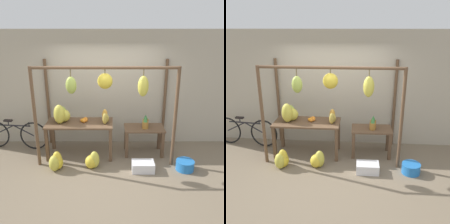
{
  "view_description": "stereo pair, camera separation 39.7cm",
  "coord_description": "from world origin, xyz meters",
  "views": [
    {
      "loc": [
        0.14,
        -4.45,
        2.86
      ],
      "look_at": [
        0.12,
        0.77,
        1.06
      ],
      "focal_mm": 40.0,
      "sensor_mm": 36.0,
      "label": 1
    },
    {
      "loc": [
        0.54,
        -4.43,
        2.86
      ],
      "look_at": [
        0.12,
        0.77,
        1.06
      ],
      "focal_mm": 40.0,
      "sensor_mm": 36.0,
      "label": 2
    }
  ],
  "objects": [
    {
      "name": "display_table_side",
      "position": [
        0.88,
        0.85,
        0.51
      ],
      "size": [
        0.91,
        0.53,
        0.66
      ],
      "color": "brown",
      "rests_on": "ground_plane"
    },
    {
      "name": "banana_pile_on_table",
      "position": [
        -1.0,
        0.8,
        0.99
      ],
      "size": [
        0.43,
        0.52,
        0.43
      ],
      "color": "gold",
      "rests_on": "display_table_main"
    },
    {
      "name": "orange_pile",
      "position": [
        -0.48,
        0.82,
        0.85
      ],
      "size": [
        0.17,
        0.2,
        0.1
      ],
      "color": "orange",
      "rests_on": "display_table_main"
    },
    {
      "name": "blue_bucket",
      "position": [
        1.67,
        0.12,
        0.1
      ],
      "size": [
        0.37,
        0.37,
        0.21
      ],
      "color": "blue",
      "rests_on": "ground_plane"
    },
    {
      "name": "pineapple_cluster",
      "position": [
        0.9,
        0.83,
        0.78
      ],
      "size": [
        0.15,
        0.23,
        0.3
      ],
      "color": "#A3702D",
      "rests_on": "display_table_side"
    },
    {
      "name": "fruit_crate_white",
      "position": [
        0.78,
        0.08,
        0.1
      ],
      "size": [
        0.46,
        0.31,
        0.2
      ],
      "color": "silver",
      "rests_on": "ground_plane"
    },
    {
      "name": "shop_wall_back",
      "position": [
        0.0,
        1.5,
        1.4
      ],
      "size": [
        8.0,
        0.08,
        2.8
      ],
      "color": "#B2A893",
      "rests_on": "ground_plane"
    },
    {
      "name": "banana_pile_ground_left",
      "position": [
        -1.02,
        0.14,
        0.17
      ],
      "size": [
        0.32,
        0.38,
        0.41
      ],
      "color": "yellow",
      "rests_on": "ground_plane"
    },
    {
      "name": "display_table_main",
      "position": [
        -0.59,
        0.77,
        0.68
      ],
      "size": [
        1.49,
        0.69,
        0.81
      ],
      "color": "brown",
      "rests_on": "ground_plane"
    },
    {
      "name": "parked_bicycle",
      "position": [
        -2.23,
        1.1,
        0.37
      ],
      "size": [
        1.67,
        0.22,
        0.74
      ],
      "color": "black",
      "rests_on": "ground_plane"
    },
    {
      "name": "papaya_pile",
      "position": [
        -0.01,
        0.78,
        0.93
      ],
      "size": [
        0.21,
        0.36,
        0.28
      ],
      "color": "#B2993D",
      "rests_on": "display_table_main"
    },
    {
      "name": "stall_awning",
      "position": [
        0.04,
        0.54,
        1.54
      ],
      "size": [
        2.94,
        1.26,
        2.14
      ],
      "color": "brown",
      "rests_on": "ground_plane"
    },
    {
      "name": "banana_pile_ground_right",
      "position": [
        -0.27,
        0.19,
        0.17
      ],
      "size": [
        0.36,
        0.36,
        0.38
      ],
      "color": "gold",
      "rests_on": "ground_plane"
    },
    {
      "name": "ground_plane",
      "position": [
        0.0,
        0.0,
        0.0
      ],
      "size": [
        20.0,
        20.0,
        0.0
      ],
      "primitive_type": "plane",
      "color": "#756651"
    }
  ]
}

